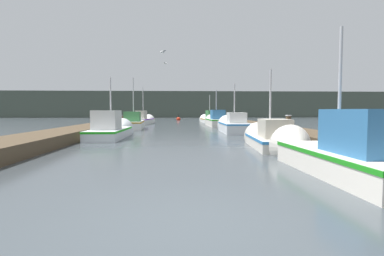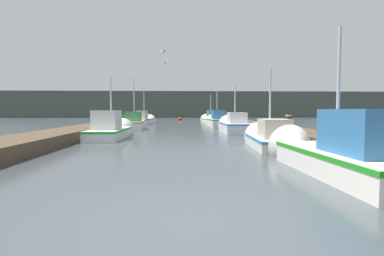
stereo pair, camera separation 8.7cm
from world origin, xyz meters
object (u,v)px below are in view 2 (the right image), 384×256
Objects in this scene: fishing_boat_5 at (217,121)px; mooring_piling_2 at (288,130)px; mooring_piling_3 at (124,121)px; seagull_lead at (166,63)px; fishing_boat_3 at (234,126)px; seagull_1 at (163,52)px; channel_buoy at (180,119)px; mooring_piling_0 at (138,119)px; fishing_boat_0 at (332,152)px; fishing_boat_6 at (145,120)px; mooring_piling_1 at (141,117)px; fishing_boat_1 at (268,138)px; fishing_boat_7 at (210,119)px; fishing_boat_2 at (113,129)px; fishing_boat_4 at (134,123)px.

mooring_piling_2 is (1.12, -16.21, 0.16)m from fishing_boat_5.
seagull_lead is at bearing -53.08° from mooring_piling_3.
seagull_1 is (-4.77, -4.59, 4.24)m from fishing_boat_3.
mooring_piling_2 reaches higher than channel_buoy.
mooring_piling_0 is 0.75× the size of mooring_piling_2.
fishing_boat_0 is at bearing -84.55° from channel_buoy.
mooring_piling_1 is (-1.19, 6.32, 0.18)m from fishing_boat_6.
fishing_boat_5 is (-0.08, 22.02, 0.03)m from fishing_boat_0.
fishing_boat_1 is 0.75× the size of fishing_boat_6.
fishing_boat_3 is (0.07, 13.72, -0.03)m from fishing_boat_0.
fishing_boat_1 is 0.75× the size of fishing_boat_7.
fishing_boat_7 is 24.01m from mooring_piling_2.
seagull_1 is at bearing -111.06° from fishing_boat_5.
fishing_boat_3 is 20.68m from mooring_piling_1.
mooring_piling_0 is at bearing 136.56° from fishing_boat_5.
fishing_boat_7 is 11.46× the size of seagull_lead.
mooring_piling_2 is 11.99m from seagull_lead.
fishing_boat_4 is (0.12, 7.73, 0.04)m from fishing_boat_2.
fishing_boat_1 is at bearing -72.23° from mooring_piling_1.
fishing_boat_6 is 12.89m from channel_buoy.
fishing_boat_7 is at bearing 90.92° from fishing_boat_3.
fishing_boat_6 is (-7.55, 20.93, 0.08)m from fishing_boat_1.
mooring_piling_2 is at bearing -131.05° from seagull_lead.
channel_buoy is at bearing 100.81° from fishing_boat_1.
seagull_1 is at bearing -78.86° from mooring_piling_0.
fishing_boat_2 is 10.93× the size of seagull_1.
mooring_piling_0 is at bearing 32.89° from seagull_lead.
fishing_boat_3 is at bearing 27.93° from fishing_boat_2.
fishing_boat_4 is at bearing 125.57° from fishing_boat_1.
fishing_boat_2 is at bearing -94.02° from fishing_boat_4.
fishing_boat_0 is at bearing -89.22° from fishing_boat_3.
fishing_boat_4 is at bearing 111.80° from fishing_boat_0.
seagull_1 reaches higher than fishing_boat_7.
seagull_1 is (0.08, -6.20, -0.36)m from seagull_lead.
channel_buoy is at bearing 101.03° from fishing_boat_5.
fishing_boat_0 is at bearing -84.84° from fishing_boat_1.
mooring_piling_0 is at bearing 89.28° from mooring_piling_3.
fishing_boat_3 is (0.12, 8.57, 0.07)m from fishing_boat_1.
mooring_piling_3 is (-8.82, -1.20, 0.02)m from fishing_boat_5.
channel_buoy is (5.13, 5.94, -0.45)m from mooring_piling_1.
fishing_boat_2 is (-7.61, 9.81, -0.03)m from fishing_boat_0.
fishing_boat_0 is 38.52m from channel_buoy.
mooring_piling_3 is at bearing 111.84° from fishing_boat_0.
seagull_1 reaches higher than fishing_boat_5.
fishing_boat_0 reaches higher than mooring_piling_0.
fishing_boat_5 is at bearing -42.12° from mooring_piling_0.
fishing_boat_2 is 5.17× the size of channel_buoy.
fishing_boat_5 is 8.54m from fishing_boat_6.
mooring_piling_0 reaches higher than channel_buoy.
fishing_boat_7 is 21.64m from seagull_1.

